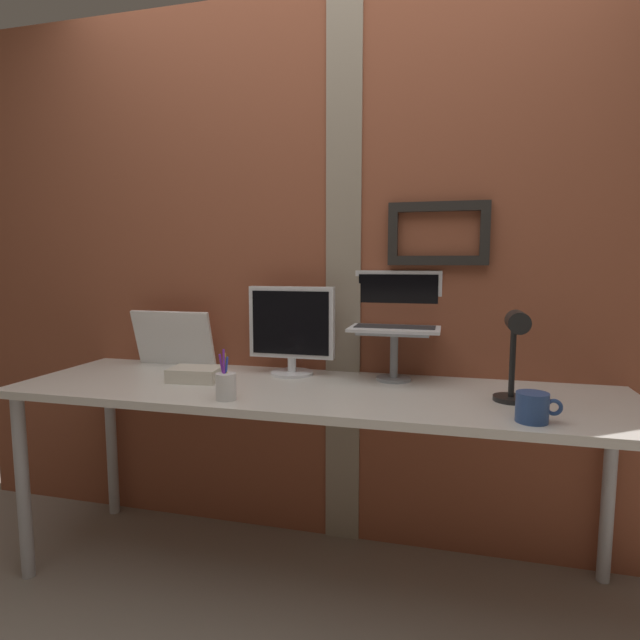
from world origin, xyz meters
The scene contains 11 objects.
ground_plane centered at (0.00, 0.00, 0.00)m, with size 6.00×6.00×0.00m, color gray.
brick_wall_back centered at (0.00, 0.46, 1.19)m, with size 3.72×0.16×2.38m.
desk centered at (0.01, 0.07, 0.70)m, with size 2.33×0.66×0.77m.
monitor centered at (-0.14, 0.28, 0.97)m, with size 0.37×0.18×0.37m.
laptop_stand centered at (0.30, 0.28, 0.91)m, with size 0.28×0.22×0.20m.
laptop centered at (0.30, 0.35, 1.04)m, with size 0.36×0.25×0.24m.
whiteboard_panel centered at (-0.72, 0.32, 0.90)m, with size 0.39×0.02×0.26m, color white.
desk_lamp centered at (0.72, 0.02, 0.97)m, with size 0.12×0.20×0.32m.
pen_cup centered at (-0.24, -0.15, 0.82)m, with size 0.07×0.07×0.18m.
coffee_mug centered at (0.76, -0.15, 0.82)m, with size 0.13×0.10×0.09m.
paper_clutter_stack centered at (-0.48, 0.07, 0.80)m, with size 0.20×0.14×0.05m, color silver.
Camera 1 is at (0.50, -1.73, 1.25)m, focal length 28.33 mm.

